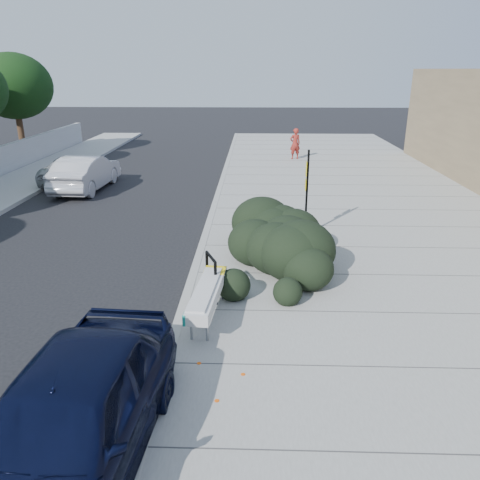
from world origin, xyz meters
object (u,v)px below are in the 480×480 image
(wagon_silver, at_px, (86,173))
(sign_post, at_px, (306,188))
(sedan_navy, at_px, (69,423))
(pedestrian, at_px, (295,144))
(bike_rack, at_px, (211,273))
(suv_silver, at_px, (73,169))
(bench, at_px, (207,294))

(wagon_silver, bearing_deg, sign_post, 148.23)
(sedan_navy, height_order, pedestrian, pedestrian)
(sedan_navy, bearing_deg, wagon_silver, 112.28)
(sedan_navy, relative_size, pedestrian, 2.79)
(pedestrian, bearing_deg, bike_rack, 62.08)
(sign_post, relative_size, suv_silver, 0.60)
(sedan_navy, relative_size, suv_silver, 1.10)
(sign_post, height_order, wagon_silver, sign_post)
(bench, relative_size, wagon_silver, 0.50)
(sign_post, relative_size, pedestrian, 1.53)
(bench, distance_m, bike_rack, 0.91)
(bike_rack, xyz_separation_m, sign_post, (2.56, 4.43, 0.90))
(bench, relative_size, suv_silver, 0.53)
(sedan_navy, height_order, suv_silver, sedan_navy)
(bench, xyz_separation_m, suv_silver, (-7.78, 13.20, -0.08))
(bike_rack, distance_m, sign_post, 5.20)
(bike_rack, bearing_deg, suv_silver, 100.22)
(bench, height_order, sedan_navy, sedan_navy)
(bench, xyz_separation_m, sign_post, (2.56, 5.34, 0.97))
(sign_post, distance_m, sedan_navy, 10.17)
(bike_rack, xyz_separation_m, sedan_navy, (-1.40, -4.90, 0.06))
(wagon_silver, bearing_deg, suv_silver, -49.28)
(sign_post, relative_size, wagon_silver, 0.58)
(bike_rack, distance_m, wagon_silver, 12.63)
(sign_post, bearing_deg, bike_rack, -117.31)
(bench, bearing_deg, sedan_navy, -104.10)
(wagon_silver, height_order, pedestrian, pedestrian)
(pedestrian, bearing_deg, suv_silver, 9.54)
(bench, relative_size, bike_rack, 2.25)
(pedestrian, bearing_deg, sign_post, 69.38)
(bench, height_order, suv_silver, suv_silver)
(sedan_navy, xyz_separation_m, wagon_silver, (-5.20, 15.67, -0.07))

